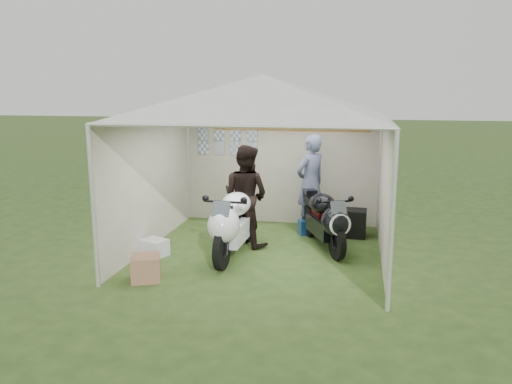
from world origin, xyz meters
TOP-DOWN VIEW (x-y plane):
  - ground at (0.00, 0.00)m, footprint 80.00×80.00m
  - canopy_tent at (-0.00, 0.03)m, footprint 5.66×5.66m
  - motorcycle_white at (-0.43, -0.32)m, footprint 0.54×2.21m
  - motorcycle_black at (1.04, 0.39)m, footprint 1.04×1.89m
  - paddock_stand at (0.68, 1.22)m, footprint 0.44×0.37m
  - person_dark_jacket at (-0.37, 0.32)m, footprint 1.07×0.95m
  - person_blue_jacket at (0.68, 1.44)m, footprint 0.80×0.83m
  - equipment_box at (1.50, 1.24)m, footprint 0.54×0.44m
  - crate_0 at (-1.75, -0.56)m, footprint 0.51×0.46m
  - crate_1 at (-1.43, -1.63)m, footprint 0.54×0.54m

SIDE VIEW (x-z plane):
  - ground at x=0.00m, z-range 0.00..0.00m
  - crate_0 at x=-1.75m, z-range 0.00..0.28m
  - paddock_stand at x=0.68m, z-range 0.00..0.28m
  - crate_1 at x=-1.43m, z-range 0.00..0.37m
  - equipment_box at x=1.50m, z-range 0.00..0.52m
  - motorcycle_black at x=1.04m, z-range 0.06..1.05m
  - motorcycle_white at x=-0.43m, z-range 0.06..1.15m
  - person_dark_jacket at x=-0.37m, z-range 0.00..1.81m
  - person_blue_jacket at x=0.68m, z-range 0.00..1.92m
  - canopy_tent at x=0.00m, z-range 1.08..4.08m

